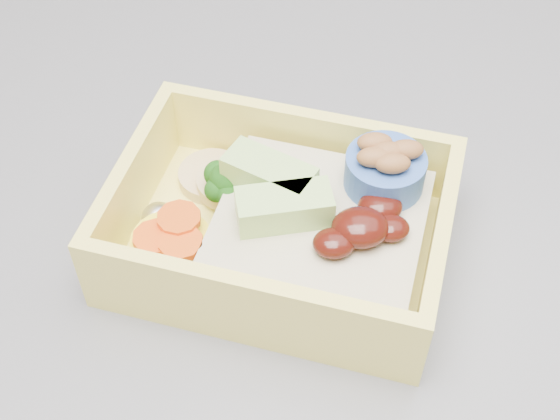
{
  "coord_description": "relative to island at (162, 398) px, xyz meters",
  "views": [
    {
      "loc": [
        0.12,
        -0.53,
        1.28
      ],
      "look_at": [
        0.13,
        -0.25,
        0.96
      ],
      "focal_mm": 50.0,
      "sensor_mm": 36.0,
      "label": 1
    }
  ],
  "objects": [
    {
      "name": "island",
      "position": [
        0.0,
        0.0,
        0.0
      ],
      "size": [
        1.24,
        0.84,
        0.92
      ],
      "color": "brown",
      "rests_on": "ground"
    },
    {
      "name": "bento_box",
      "position": [
        0.14,
        -0.15,
        0.48
      ],
      "size": [
        0.22,
        0.19,
        0.07
      ],
      "rotation": [
        0.0,
        0.0,
        -0.31
      ],
      "color": "#FFEE69",
      "rests_on": "island"
    }
  ]
}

